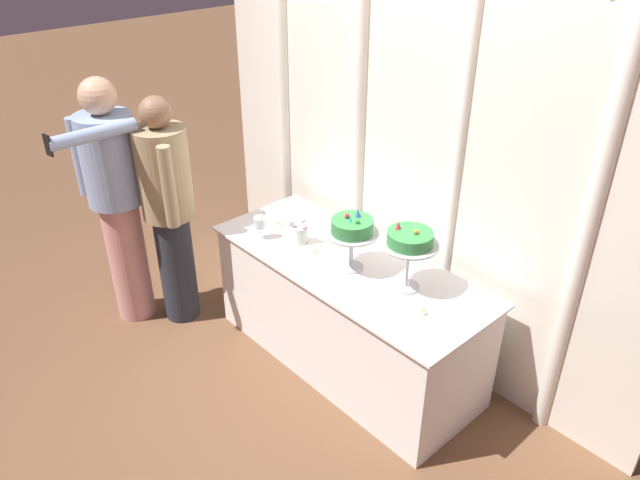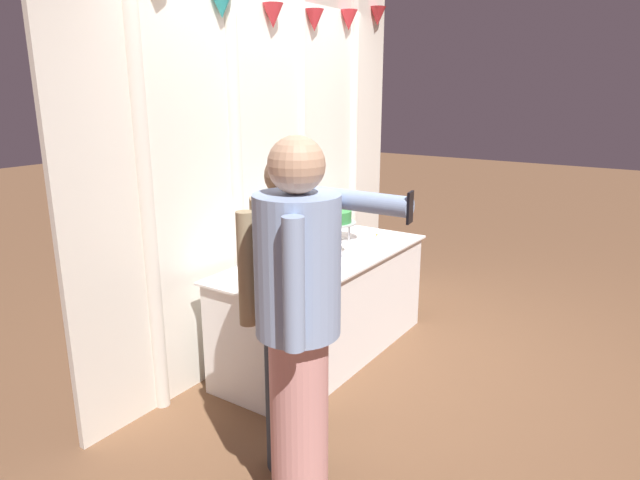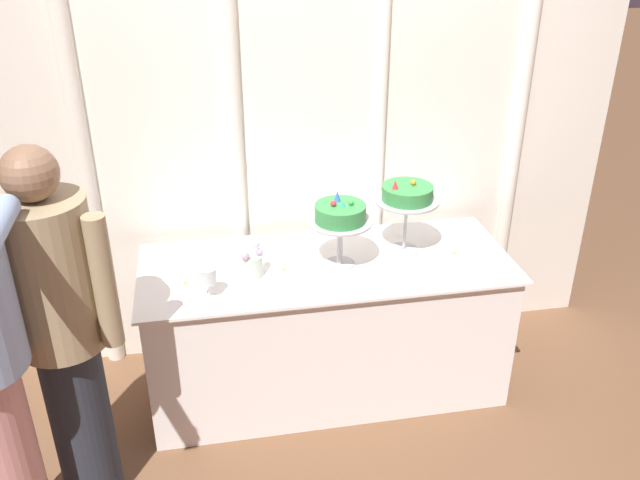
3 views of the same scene
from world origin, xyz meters
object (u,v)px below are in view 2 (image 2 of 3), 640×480
cake_display_nearleft (334,219)px  tealight_far_right (377,237)px  tealight_near_right (316,264)px  guest_girl_blue_dress (299,322)px  cake_display_nearright (350,204)px  tealight_far_left (278,285)px  guest_man_dark_suit (288,306)px  cake_table (325,306)px  wine_glass (302,268)px  flower_vase (302,261)px  tealight_near_left (275,280)px

cake_display_nearleft → tealight_far_right: 0.62m
tealight_near_right → guest_girl_blue_dress: (-1.16, -0.70, 0.18)m
cake_display_nearright → tealight_far_left: 1.14m
guest_man_dark_suit → cake_display_nearleft: bearing=22.6°
cake_table → tealight_far_left: (-0.68, -0.11, 0.38)m
cake_table → tealight_near_right: (-0.22, -0.07, 0.38)m
cake_table → cake_display_nearright: 0.79m
tealight_far_left → tealight_near_right: (0.46, 0.04, 0.00)m
cake_display_nearleft → cake_display_nearright: cake_display_nearright is taller
wine_glass → guest_man_dark_suit: bearing=-150.5°
cake_display_nearleft → flower_vase: 0.46m
cake_table → cake_display_nearright: cake_display_nearright is taller
cake_display_nearright → wine_glass: 1.04m
guest_girl_blue_dress → tealight_far_left: bearing=43.3°
tealight_near_left → tealight_near_right: tealight_near_left is taller
cake_table → tealight_near_right: bearing=-162.5°
tealight_near_left → guest_girl_blue_dress: bearing=-136.0°
cake_display_nearleft → guest_girl_blue_dress: 1.62m
cake_table → tealight_near_right: 0.45m
cake_display_nearright → tealight_far_left: cake_display_nearright is taller
cake_display_nearleft → tealight_near_left: (-0.68, -0.00, -0.25)m
cake_table → tealight_near_left: size_ratio=46.98×
cake_display_nearright → tealight_far_left: bearing=-171.6°
wine_glass → tealight_far_left: size_ratio=3.85×
cake_display_nearleft → tealight_near_right: (-0.28, -0.04, -0.25)m
cake_display_nearright → tealight_near_left: cake_display_nearright is taller
flower_vase → tealight_near_left: 0.26m
flower_vase → guest_girl_blue_dress: (-1.02, -0.71, 0.13)m
tealight_far_right → cake_display_nearleft: bearing=176.3°
tealight_near_right → tealight_far_left: bearing=-175.2°
tealight_near_left → guest_man_dark_suit: size_ratio=0.02×
tealight_far_right → tealight_far_left: bearing=-178.3°
wine_glass → tealight_far_left: (-0.10, 0.10, -0.10)m
tealight_near_right → guest_man_dark_suit: (-0.92, -0.46, 0.12)m
cake_table → guest_girl_blue_dress: bearing=-150.8°
cake_display_nearleft → wine_glass: (-0.63, -0.18, -0.15)m
tealight_near_right → wine_glass: bearing=-158.3°
cake_table → wine_glass: size_ratio=12.28×
tealight_near_left → tealight_far_right: (1.25, -0.04, 0.00)m
guest_girl_blue_dress → cake_table: bearing=29.2°
flower_vase → tealight_near_right: (0.14, -0.01, -0.06)m
flower_vase → tealight_far_left: flower_vase is taller
cake_display_nearright → tealight_near_left: size_ratio=10.29×
tealight_near_left → tealight_far_right: 1.25m
guest_girl_blue_dress → wine_glass: bearing=34.8°
tealight_near_right → tealight_far_right: size_ratio=1.20×
cake_table → guest_girl_blue_dress: 1.69m
cake_table → wine_glass: bearing=-159.9°
tealight_near_right → tealight_far_right: tealight_far_right is taller
cake_display_nearleft → tealight_far_left: cake_display_nearleft is taller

